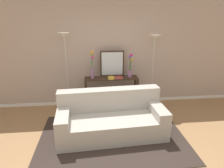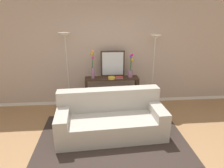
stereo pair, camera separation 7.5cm
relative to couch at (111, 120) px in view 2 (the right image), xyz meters
name	(u,v)px [view 2 (the right image)]	position (x,y,z in m)	size (l,w,h in m)	color
ground_plane	(115,162)	(0.01, -0.84, -0.32)	(16.00, 16.00, 0.02)	#9E754C
back_wall	(106,52)	(0.01, 1.53, 1.10)	(12.00, 0.15, 2.83)	white
area_rug	(111,137)	(0.00, -0.16, -0.31)	(2.86, 1.90, 0.01)	#332823
couch	(111,120)	(0.00, 0.00, 0.00)	(2.15, 1.01, 0.88)	#ADA89E
console_table	(112,88)	(0.12, 1.13, 0.26)	(1.33, 0.34, 0.83)	#382619
floor_lamp_left	(66,51)	(-0.95, 1.11, 1.21)	(0.28, 0.28, 1.94)	#B7B2A8
floor_lamp_right	(154,52)	(1.15, 1.11, 1.16)	(0.28, 0.28, 1.87)	#B7B2A8
wall_mirror	(113,64)	(0.15, 1.27, 0.84)	(0.60, 0.02, 0.65)	#382619
vase_tall_flowers	(93,66)	(-0.34, 1.15, 0.83)	(0.10, 0.11, 0.69)	gray
vase_short_flowers	(131,69)	(0.59, 1.15, 0.73)	(0.13, 0.13, 0.59)	gray
fruit_bowl	(112,78)	(0.10, 1.03, 0.55)	(0.17, 0.17, 0.06)	gold
book_stack	(119,78)	(0.30, 1.06, 0.54)	(0.21, 0.17, 0.05)	#BC3328
book_row_under_console	(100,106)	(-0.20, 1.13, -0.26)	(0.44, 0.17, 0.13)	#236033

